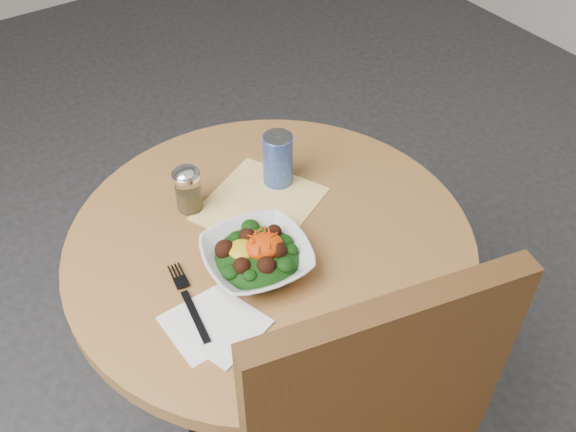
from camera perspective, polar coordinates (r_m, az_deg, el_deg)
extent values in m
plane|color=#2A2A2C|center=(2.01, -1.16, -17.08)|extent=(6.00, 6.00, 0.00)
cylinder|color=black|center=(2.00, -1.17, -16.87)|extent=(0.52, 0.52, 0.03)
cylinder|color=black|center=(1.71, -1.33, -11.28)|extent=(0.10, 0.10, 0.71)
cylinder|color=#B0713F|center=(1.42, -1.57, -2.59)|extent=(0.90, 0.90, 0.04)
cube|color=#553617|center=(1.14, 7.90, -16.55)|extent=(0.47, 0.15, 0.56)
cube|color=#F9B20D|center=(1.49, -2.50, 1.12)|extent=(0.33, 0.32, 0.00)
cube|color=white|center=(1.27, -7.33, -9.52)|extent=(0.15, 0.15, 0.00)
cube|color=white|center=(1.26, -5.82, -9.75)|extent=(0.18, 0.18, 0.00)
imported|color=silver|center=(1.33, -2.79, -3.72)|extent=(0.25, 0.25, 0.05)
ellipsoid|color=black|center=(1.33, -2.79, -3.76)|extent=(0.18, 0.18, 0.06)
ellipsoid|color=gold|center=(1.31, -4.13, -2.97)|extent=(0.06, 0.06, 0.02)
ellipsoid|color=#E44305|center=(1.31, -2.15, -2.66)|extent=(0.08, 0.07, 0.04)
cube|color=black|center=(1.27, -8.24, -8.82)|extent=(0.04, 0.14, 0.00)
cube|color=black|center=(1.34, -9.69, -5.36)|extent=(0.04, 0.08, 0.00)
cylinder|color=silver|center=(1.46, -8.85, 2.12)|extent=(0.06, 0.06, 0.09)
cylinder|color=olive|center=(1.48, -8.77, 1.54)|extent=(0.05, 0.05, 0.05)
cylinder|color=silver|center=(1.43, -9.06, 3.61)|extent=(0.06, 0.06, 0.01)
ellipsoid|color=silver|center=(1.43, -9.09, 3.77)|extent=(0.06, 0.06, 0.03)
cylinder|color=navy|center=(1.51, -0.91, 5.02)|extent=(0.07, 0.07, 0.13)
cylinder|color=silver|center=(1.47, -0.94, 7.08)|extent=(0.07, 0.07, 0.00)
cube|color=silver|center=(1.47, -1.12, 7.33)|extent=(0.01, 0.02, 0.00)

